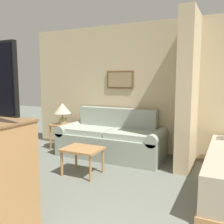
% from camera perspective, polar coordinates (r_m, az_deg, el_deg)
% --- Properties ---
extents(wall_back, '(6.26, 0.16, 2.60)m').
position_cam_1_polar(wall_back, '(4.89, 13.25, 4.86)').
color(wall_back, '#CCB78E').
rests_on(wall_back, ground_plane).
extents(wall_partition_pillar, '(0.24, 0.85, 2.60)m').
position_cam_1_polar(wall_partition_pillar, '(4.34, 16.98, 4.50)').
color(wall_partition_pillar, '#CCB78E').
rests_on(wall_partition_pillar, ground_plane).
extents(couch, '(2.07, 0.84, 0.92)m').
position_cam_1_polar(couch, '(4.91, -0.12, -6.30)').
color(couch, '#99A393').
rests_on(couch, ground_plane).
extents(coffee_table, '(0.60, 0.48, 0.43)m').
position_cam_1_polar(coffee_table, '(4.01, -6.76, -9.01)').
color(coffee_table, '#B27F4C').
rests_on(coffee_table, ground_plane).
extents(side_table, '(0.44, 0.44, 0.54)m').
position_cam_1_polar(side_table, '(5.51, -11.15, -3.64)').
color(side_table, '#B27F4C').
rests_on(side_table, ground_plane).
extents(table_lamp, '(0.37, 0.37, 0.46)m').
position_cam_1_polar(table_lamp, '(5.45, -11.26, 0.55)').
color(table_lamp, tan).
rests_on(table_lamp, side_table).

